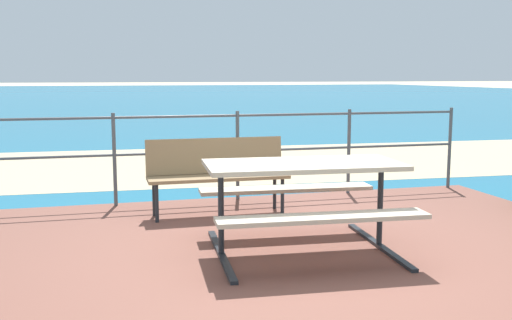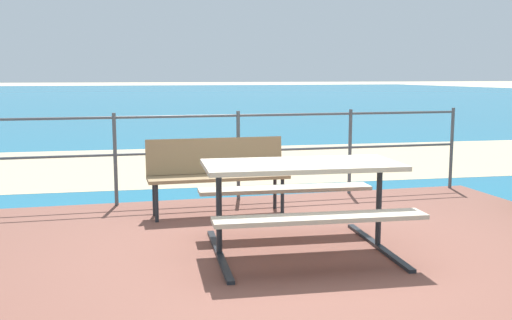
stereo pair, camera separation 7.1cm
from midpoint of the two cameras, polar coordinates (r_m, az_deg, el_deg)
The scene contains 7 objects.
ground_plane at distance 5.11m, azimuth 4.20°, elevation -9.96°, with size 240.00×240.00×0.00m, color beige.
patio_paving at distance 5.10m, azimuth 4.20°, elevation -9.64°, with size 6.40×5.20×0.06m, color brown.
sea_water at distance 44.65m, azimuth -12.78°, elevation 5.96°, with size 90.00×90.00×0.01m, color #196B8E.
beach_strip at distance 10.70m, azimuth -6.05°, elevation -0.37°, with size 54.00×4.59×0.01m, color tan.
picnic_table at distance 5.12m, azimuth 4.13°, elevation -2.32°, with size 1.76×1.55×0.79m.
park_bench at distance 6.55m, azimuth -4.08°, elevation -0.85°, with size 1.53×0.42×0.83m.
railing_fence at distance 7.29m, azimuth -2.06°, elevation 1.58°, with size 5.94×0.04×1.09m.
Camera 1 is at (-1.63, -4.58, 1.59)m, focal length 41.73 mm.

